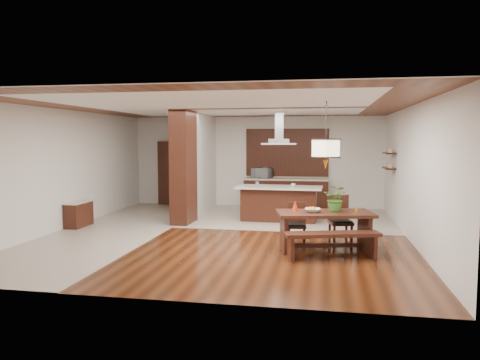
% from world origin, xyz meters
% --- Properties ---
extents(room_shell, '(9.00, 9.04, 2.92)m').
position_xyz_m(room_shell, '(0.00, 0.00, 2.06)').
color(room_shell, black).
rests_on(room_shell, ground).
extents(tile_hallway, '(2.50, 9.00, 0.01)m').
position_xyz_m(tile_hallway, '(-2.75, 0.00, 0.01)').
color(tile_hallway, '#B3A595').
rests_on(tile_hallway, ground).
extents(tile_kitchen, '(5.50, 4.00, 0.01)m').
position_xyz_m(tile_kitchen, '(1.25, 2.50, 0.01)').
color(tile_kitchen, '#B3A595').
rests_on(tile_kitchen, ground).
extents(soffit_band, '(8.00, 9.00, 0.02)m').
position_xyz_m(soffit_band, '(0.00, 0.00, 2.88)').
color(soffit_band, '#431F10').
rests_on(soffit_band, room_shell).
extents(partition_pier, '(0.45, 1.00, 2.90)m').
position_xyz_m(partition_pier, '(-1.40, 1.20, 1.45)').
color(partition_pier, black).
rests_on(partition_pier, ground).
extents(partition_stub, '(0.18, 2.40, 2.90)m').
position_xyz_m(partition_stub, '(-1.40, 3.30, 1.45)').
color(partition_stub, silver).
rests_on(partition_stub, ground).
extents(hallway_console, '(0.37, 0.88, 0.63)m').
position_xyz_m(hallway_console, '(-3.81, 0.20, 0.32)').
color(hallway_console, black).
rests_on(hallway_console, ground).
extents(hallway_doorway, '(1.10, 0.20, 2.10)m').
position_xyz_m(hallway_doorway, '(-2.70, 4.40, 1.05)').
color(hallway_doorway, black).
rests_on(hallway_doorway, ground).
extents(rear_counter, '(2.60, 0.62, 0.95)m').
position_xyz_m(rear_counter, '(1.00, 4.20, 0.48)').
color(rear_counter, black).
rests_on(rear_counter, ground).
extents(kitchen_window, '(2.60, 0.08, 1.50)m').
position_xyz_m(kitchen_window, '(1.00, 4.46, 1.75)').
color(kitchen_window, '#97582D').
rests_on(kitchen_window, room_shell).
extents(shelf_lower, '(0.26, 0.90, 0.04)m').
position_xyz_m(shelf_lower, '(3.87, 2.60, 1.40)').
color(shelf_lower, black).
rests_on(shelf_lower, room_shell).
extents(shelf_upper, '(0.26, 0.90, 0.04)m').
position_xyz_m(shelf_upper, '(3.87, 2.60, 1.80)').
color(shelf_upper, black).
rests_on(shelf_upper, room_shell).
extents(dining_table, '(1.98, 1.28, 0.76)m').
position_xyz_m(dining_table, '(2.20, -1.22, 0.56)').
color(dining_table, black).
rests_on(dining_table, ground).
extents(dining_bench, '(1.78, 0.85, 0.49)m').
position_xyz_m(dining_bench, '(2.34, -1.86, 0.24)').
color(dining_bench, black).
rests_on(dining_bench, ground).
extents(dining_chair_left, '(0.41, 0.41, 0.86)m').
position_xyz_m(dining_chair_left, '(1.63, -0.77, 0.43)').
color(dining_chair_left, black).
rests_on(dining_chair_left, ground).
extents(dining_chair_right, '(0.54, 0.54, 1.00)m').
position_xyz_m(dining_chair_right, '(2.53, -0.57, 0.50)').
color(dining_chair_right, black).
rests_on(dining_chair_right, ground).
extents(pendant_lantern, '(0.64, 0.64, 1.31)m').
position_xyz_m(pendant_lantern, '(2.20, -1.22, 2.25)').
color(pendant_lantern, beige).
rests_on(pendant_lantern, room_shell).
extents(foliage_plant, '(0.56, 0.52, 0.51)m').
position_xyz_m(foliage_plant, '(2.42, -1.11, 1.01)').
color(foliage_plant, '#387125').
rests_on(foliage_plant, dining_table).
extents(fruit_bowl, '(0.31, 0.31, 0.07)m').
position_xyz_m(fruit_bowl, '(1.97, -1.29, 0.80)').
color(fruit_bowl, beige).
rests_on(fruit_bowl, dining_table).
extents(napkin_cone, '(0.17, 0.17, 0.21)m').
position_xyz_m(napkin_cone, '(1.62, -1.21, 0.87)').
color(napkin_cone, '#AA280C').
rests_on(napkin_cone, dining_table).
extents(gold_ornament, '(0.08, 0.08, 0.09)m').
position_xyz_m(gold_ornament, '(2.79, -1.16, 0.81)').
color(gold_ornament, gold).
rests_on(gold_ornament, dining_table).
extents(kitchen_island, '(2.28, 1.04, 0.93)m').
position_xyz_m(kitchen_island, '(1.00, 1.93, 0.48)').
color(kitchen_island, black).
rests_on(kitchen_island, ground).
extents(range_hood, '(0.90, 0.55, 0.87)m').
position_xyz_m(range_hood, '(1.00, 1.94, 2.46)').
color(range_hood, silver).
rests_on(range_hood, room_shell).
extents(island_cup, '(0.14, 0.14, 0.09)m').
position_xyz_m(island_cup, '(1.38, 1.82, 0.98)').
color(island_cup, white).
rests_on(island_cup, kitchen_island).
extents(microwave, '(0.70, 0.59, 0.33)m').
position_xyz_m(microwave, '(0.24, 4.18, 1.11)').
color(microwave, '#B7B9BE').
rests_on(microwave, rear_counter).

